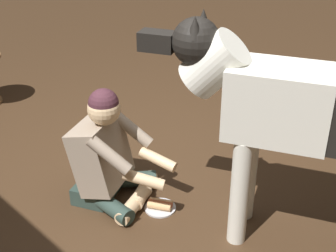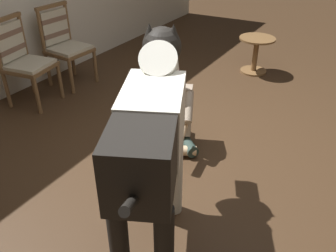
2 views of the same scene
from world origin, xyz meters
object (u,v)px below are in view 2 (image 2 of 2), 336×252
round_side_table (256,51)px  large_dog (152,129)px  dining_chair_left_of_pair (22,58)px  dining_chair_right_of_pair (64,42)px  person_sitting_on_floor (170,113)px  hot_dog_on_plate (166,163)px

round_side_table → large_dog: bearing=-172.9°
dining_chair_left_of_pair → dining_chair_right_of_pair: bearing=0.1°
dining_chair_left_of_pair → large_dog: 2.53m
dining_chair_right_of_pair → person_sitting_on_floor: (-0.53, -1.86, -0.21)m
dining_chair_right_of_pair → hot_dog_on_plate: bearing=-113.1°
large_dog → dining_chair_left_of_pair: bearing=68.7°
hot_dog_on_plate → large_dog: bearing=-154.6°
person_sitting_on_floor → large_dog: large_dog is taller
dining_chair_right_of_pair → large_dog: 2.82m
dining_chair_left_of_pair → round_side_table: 2.96m
person_sitting_on_floor → round_side_table: bearing=-2.4°
person_sitting_on_floor → large_dog: 1.23m
hot_dog_on_plate → person_sitting_on_floor: bearing=25.4°
round_side_table → dining_chair_right_of_pair: bearing=129.0°
large_dog → round_side_table: large_dog is taller
large_dog → dining_chair_right_of_pair: bearing=56.6°
dining_chair_left_of_pair → hot_dog_on_plate: 2.10m
large_dog → round_side_table: (3.13, 0.39, -0.56)m
large_dog → round_side_table: size_ratio=3.13×
person_sitting_on_floor → hot_dog_on_plate: size_ratio=3.87×
dining_chair_left_of_pair → round_side_table: size_ratio=2.02×
large_dog → hot_dog_on_plate: (0.68, 0.32, -0.82)m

